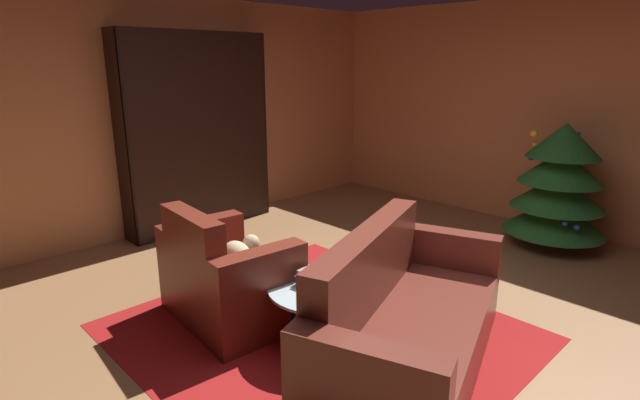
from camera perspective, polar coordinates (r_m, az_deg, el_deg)
ground_plane at (r=3.81m, az=4.85°, el=-14.30°), size 7.91×7.91×0.00m
wall_back at (r=6.25m, az=25.84°, el=8.73°), size 6.28×0.06×2.61m
wall_left at (r=5.85m, az=-18.78°, el=9.07°), size 0.06×6.71×2.61m
area_rug at (r=3.72m, az=-0.08°, el=-15.03°), size 2.65×2.44×0.01m
bookshelf_unit at (r=5.92m, az=-13.04°, el=7.11°), size 0.33×1.78×2.23m
armchair_red at (r=3.82m, az=-10.82°, el=-9.07°), size 1.11×0.79×0.89m
couch_red at (r=3.25m, az=9.80°, el=-14.07°), size 1.39×2.04×0.90m
coffee_table at (r=3.45m, az=0.57°, el=-10.41°), size 0.79×0.79×0.42m
book_stack_on_table at (r=3.42m, az=-0.83°, el=-9.03°), size 0.22×0.19×0.11m
bottle_on_table at (r=3.20m, az=1.73°, el=-9.82°), size 0.07×0.07×0.27m
decorated_tree at (r=5.69m, az=25.92°, el=1.54°), size 1.03×1.03×1.31m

